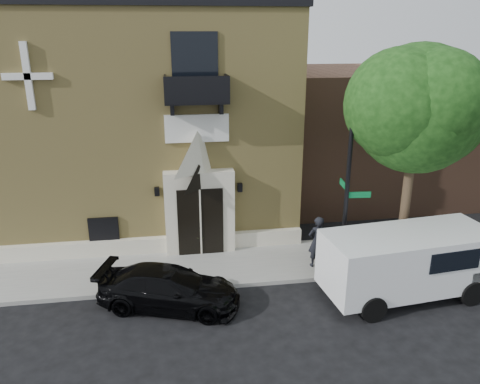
% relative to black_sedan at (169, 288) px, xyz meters
% --- Properties ---
extents(ground, '(120.00, 120.00, 0.00)m').
position_rel_black_sedan_xyz_m(ground, '(2.23, 0.76, -0.64)').
color(ground, black).
rests_on(ground, ground).
extents(sidewalk, '(42.00, 3.00, 0.15)m').
position_rel_black_sedan_xyz_m(sidewalk, '(3.23, 2.26, -0.57)').
color(sidewalk, gray).
rests_on(sidewalk, ground).
extents(church, '(12.20, 11.01, 9.30)m').
position_rel_black_sedan_xyz_m(church, '(-0.76, 8.71, 3.99)').
color(church, tan).
rests_on(church, ground).
extents(neighbour_building, '(18.00, 8.00, 6.40)m').
position_rel_black_sedan_xyz_m(neighbour_building, '(14.23, 9.76, 2.56)').
color(neighbour_building, brown).
rests_on(neighbour_building, ground).
extents(street_tree_left, '(4.97, 4.38, 7.77)m').
position_rel_black_sedan_xyz_m(street_tree_left, '(8.26, 1.10, 5.22)').
color(street_tree_left, '#38281C').
rests_on(street_tree_left, sidewalk).
extents(black_sedan, '(4.76, 3.03, 1.28)m').
position_rel_black_sedan_xyz_m(black_sedan, '(0.00, 0.00, 0.00)').
color(black_sedan, black).
rests_on(black_sedan, ground).
extents(cargo_van, '(5.64, 2.77, 2.21)m').
position_rel_black_sedan_xyz_m(cargo_van, '(7.78, -0.48, 0.60)').
color(cargo_van, white).
rests_on(cargo_van, ground).
extents(street_sign, '(0.89, 0.90, 5.63)m').
position_rel_black_sedan_xyz_m(street_sign, '(5.98, 0.99, 2.34)').
color(street_sign, black).
rests_on(street_sign, sidewalk).
extents(fire_hydrant, '(0.50, 0.40, 0.88)m').
position_rel_black_sedan_xyz_m(fire_hydrant, '(6.68, 1.24, -0.06)').
color(fire_hydrant, '#AB3815').
rests_on(fire_hydrant, sidewalk).
extents(dumpster, '(1.90, 1.32, 1.14)m').
position_rel_black_sedan_xyz_m(dumpster, '(9.67, 1.32, 0.08)').
color(dumpster, '#0E3417').
rests_on(dumpster, sidewalk).
extents(planter, '(0.73, 0.67, 0.68)m').
position_rel_black_sedan_xyz_m(planter, '(1.16, 3.43, -0.15)').
color(planter, '#4B6428').
rests_on(planter, sidewalk).
extents(pedestrian_near, '(0.75, 0.54, 1.90)m').
position_rel_black_sedan_xyz_m(pedestrian_near, '(5.27, 1.63, 0.46)').
color(pedestrian_near, black).
rests_on(pedestrian_near, sidewalk).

